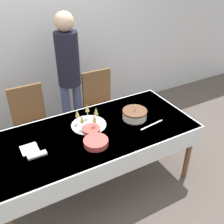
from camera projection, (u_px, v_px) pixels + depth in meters
The scene contains 13 objects.
ground_plane at pixel (96, 182), 3.01m from camera, with size 12.00×12.00×0.00m, color #564C47.
wall_back at pixel (43, 33), 3.39m from camera, with size 8.00×0.05×2.70m.
dining_table at pixel (95, 139), 2.68m from camera, with size 2.08×0.94×0.72m.
dining_chair_far_left at pixel (32, 122), 3.13m from camera, with size 0.43×0.43×0.95m.
dining_chair_far_right at pixel (100, 103), 3.51m from camera, with size 0.43×0.43×0.95m.
birthday_cake at pixel (135, 114), 2.80m from camera, with size 0.26×0.26×0.17m.
champagne_tray at pixel (88, 119), 2.69m from camera, with size 0.36×0.36×0.18m.
plate_stack_main at pixel (96, 142), 2.44m from camera, with size 0.23×0.23×0.06m.
plate_stack_dessert at pixel (91, 129), 2.63m from camera, with size 0.18×0.18×0.03m.
cake_knife at pixel (152, 125), 2.72m from camera, with size 0.30×0.06×0.00m.
fork_pile at pixel (37, 155), 2.31m from camera, with size 0.17×0.06×0.02m.
napkin_pile at pixel (30, 149), 2.39m from camera, with size 0.15×0.15×0.01m.
person_standing at pixel (69, 69), 3.20m from camera, with size 0.28×0.28×1.71m.
Camera 1 is at (-0.87, -1.94, 2.28)m, focal length 42.00 mm.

